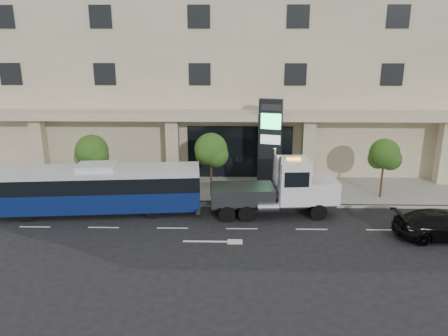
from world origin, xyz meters
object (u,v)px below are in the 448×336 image
Objects in this scene: tow_truck at (280,190)px; signage_pylon at (270,144)px; city_bus at (99,188)px; black_sedan at (444,225)px.

signage_pylon reaches higher than tow_truck.
city_bus reaches higher than black_sedan.
tow_truck is 9.20m from black_sedan.
city_bus is 20.07m from black_sedan.
city_bus is 1.45× the size of tow_truck.
tow_truck is (11.19, -0.10, 0.03)m from city_bus.
black_sedan is 0.83× the size of signage_pylon.
black_sedan is (8.59, -3.18, -0.86)m from tow_truck.
tow_truck is 4.99m from signage_pylon.
tow_truck is at bearing -70.47° from signage_pylon.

